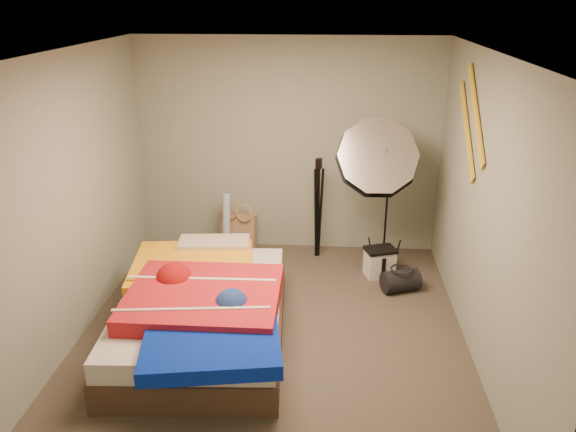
# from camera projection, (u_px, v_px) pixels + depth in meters

# --- Properties ---
(floor) EXTENTS (4.00, 4.00, 0.00)m
(floor) POSITION_uv_depth(u_px,v_px,m) (272.00, 336.00, 5.13)
(floor) COLOR #4A4236
(floor) RESTS_ON ground
(ceiling) EXTENTS (4.00, 4.00, 0.00)m
(ceiling) POSITION_uv_depth(u_px,v_px,m) (269.00, 53.00, 4.20)
(ceiling) COLOR silver
(ceiling) RESTS_ON wall_back
(wall_back) EXTENTS (3.50, 0.00, 3.50)m
(wall_back) POSITION_uv_depth(u_px,v_px,m) (288.00, 147.00, 6.52)
(wall_back) COLOR gray
(wall_back) RESTS_ON floor
(wall_front) EXTENTS (3.50, 0.00, 3.50)m
(wall_front) POSITION_uv_depth(u_px,v_px,m) (230.00, 352.00, 2.81)
(wall_front) COLOR gray
(wall_front) RESTS_ON floor
(wall_left) EXTENTS (0.00, 4.00, 4.00)m
(wall_left) POSITION_uv_depth(u_px,v_px,m) (67.00, 203.00, 4.79)
(wall_left) COLOR gray
(wall_left) RESTS_ON floor
(wall_right) EXTENTS (0.00, 4.00, 4.00)m
(wall_right) POSITION_uv_depth(u_px,v_px,m) (485.00, 215.00, 4.55)
(wall_right) COLOR gray
(wall_right) RESTS_ON floor
(tote_bag) EXTENTS (0.45, 0.25, 0.44)m
(tote_bag) POSITION_uv_depth(u_px,v_px,m) (239.00, 231.00, 6.85)
(tote_bag) COLOR tan
(tote_bag) RESTS_ON floor
(wrapping_roll) EXTENTS (0.11, 0.23, 0.79)m
(wrapping_roll) POSITION_uv_depth(u_px,v_px,m) (226.00, 227.00, 6.50)
(wrapping_roll) COLOR #5B94BA
(wrapping_roll) RESTS_ON floor
(camera_case) EXTENTS (0.35, 0.30, 0.30)m
(camera_case) POSITION_uv_depth(u_px,v_px,m) (380.00, 263.00, 6.18)
(camera_case) COLOR silver
(camera_case) RESTS_ON floor
(duffel_bag) EXTENTS (0.44, 0.35, 0.23)m
(duffel_bag) POSITION_uv_depth(u_px,v_px,m) (401.00, 281.00, 5.87)
(duffel_bag) COLOR black
(duffel_bag) RESTS_ON floor
(wall_stripe_upper) EXTENTS (0.02, 0.91, 0.78)m
(wall_stripe_upper) POSITION_uv_depth(u_px,v_px,m) (476.00, 114.00, 4.84)
(wall_stripe_upper) COLOR gold
(wall_stripe_upper) RESTS_ON wall_right
(wall_stripe_lower) EXTENTS (0.02, 0.91, 0.78)m
(wall_stripe_lower) POSITION_uv_depth(u_px,v_px,m) (467.00, 130.00, 5.15)
(wall_stripe_lower) COLOR gold
(wall_stripe_lower) RESTS_ON wall_right
(bed) EXTENTS (1.60, 2.28, 0.60)m
(bed) POSITION_uv_depth(u_px,v_px,m) (203.00, 311.00, 4.97)
(bed) COLOR #483426
(bed) RESTS_ON floor
(photo_umbrella) EXTENTS (1.06, 0.78, 1.83)m
(photo_umbrella) POSITION_uv_depth(u_px,v_px,m) (377.00, 159.00, 5.83)
(photo_umbrella) COLOR black
(photo_umbrella) RESTS_ON floor
(camera_tripod) EXTENTS (0.08, 0.08, 1.20)m
(camera_tripod) POSITION_uv_depth(u_px,v_px,m) (318.00, 201.00, 6.45)
(camera_tripod) COLOR black
(camera_tripod) RESTS_ON floor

